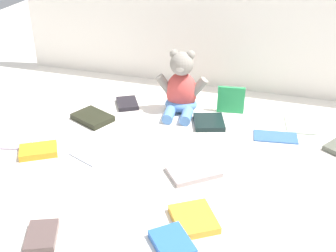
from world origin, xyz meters
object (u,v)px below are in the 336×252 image
book_case_1 (194,219)px  teddy_bear (181,90)px  book_case_5 (127,103)px  book_case_9 (172,243)px  book_case_4 (209,122)px  book_case_7 (38,151)px  book_case_2 (93,118)px  book_case_10 (93,153)px  book_case_3 (300,125)px  book_case_8 (276,136)px  book_case_6 (193,172)px  book_case_12 (231,100)px  book_case_0 (16,143)px  book_case_13 (42,236)px

book_case_1 → teddy_bear: bearing=-104.1°
book_case_5 → book_case_9: (0.36, -0.63, 0.00)m
book_case_4 → book_case_7: size_ratio=1.01×
book_case_2 → book_case_7: size_ratio=1.18×
teddy_bear → book_case_1: (0.19, -0.56, -0.07)m
book_case_1 → book_case_2: size_ratio=0.87×
book_case_1 → book_case_7: size_ratio=1.03×
book_case_5 → book_case_10: book_case_5 is taller
book_case_1 → book_case_3: size_ratio=0.98×
book_case_2 → book_case_7: (-0.06, -0.24, 0.00)m
teddy_bear → book_case_1: bearing=-78.0°
book_case_5 → book_case_8: 0.55m
book_case_7 → book_case_8: 0.75m
book_case_6 → teddy_bear: bearing=162.2°
book_case_2 → book_case_9: size_ratio=1.29×
book_case_12 → teddy_bear: bearing=-172.6°
book_case_0 → book_case_2: size_ratio=0.69×
book_case_5 → book_case_12: (0.37, 0.06, 0.04)m
book_case_1 → book_case_4: bearing=-114.6°
book_case_4 → book_case_1: bearing=80.2°
book_case_9 → book_case_13: bearing=-28.1°
teddy_bear → book_case_4: size_ratio=2.03×
teddy_bear → book_case_12: bearing=8.8°
book_case_10 → book_case_6: bearing=110.6°
teddy_bear → book_case_10: teddy_bear is taller
book_case_1 → book_case_10: bearing=-61.8°
book_case_6 → book_case_7: size_ratio=1.26×
book_case_9 → book_case_12: book_case_12 is taller
book_case_6 → book_case_2: bearing=-155.2°
book_case_4 → book_case_12: size_ratio=1.16×
book_case_6 → book_case_13: size_ratio=1.46×
book_case_9 → book_case_10: 0.45m
book_case_1 → book_case_13: (-0.32, -0.16, -0.00)m
book_case_12 → book_case_0: bearing=-153.3°
teddy_bear → book_case_7: size_ratio=2.04×
book_case_0 → book_case_5: size_ratio=0.89×
teddy_bear → book_case_9: size_ratio=2.22×
book_case_1 → book_case_9: 0.10m
teddy_bear → book_case_10: bearing=-123.5°
book_case_7 → book_case_10: (0.16, 0.05, -0.01)m
book_case_6 → book_case_5: bearing=-174.3°
book_case_5 → book_case_8: book_case_5 is taller
book_case_12 → book_case_13: book_case_12 is taller
book_case_8 → book_case_12: bearing=42.9°
book_case_9 → book_case_1: bearing=-147.2°
book_case_5 → book_case_6: bearing=-75.4°
book_case_8 → book_case_10: (-0.52, -0.26, -0.00)m
book_case_3 → book_case_8: bearing=45.3°
book_case_2 → book_case_10: (0.10, -0.20, -0.01)m
book_case_2 → teddy_bear: bearing=-35.7°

